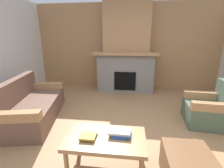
{
  "coord_description": "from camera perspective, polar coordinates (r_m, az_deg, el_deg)",
  "views": [
    {
      "loc": [
        0.17,
        -2.41,
        1.63
      ],
      "look_at": [
        -0.24,
        0.97,
        0.65
      ],
      "focal_mm": 25.55,
      "sensor_mm": 36.0,
      "label": 1
    }
  ],
  "objects": [
    {
      "name": "coffee_table",
      "position": [
        2.15,
        -2.21,
        -19.61
      ],
      "size": [
        1.0,
        0.6,
        0.43
      ],
      "color": "#A87A4C",
      "rests_on": "ground"
    },
    {
      "name": "ottoman",
      "position": [
        2.25,
        25.13,
        -25.23
      ],
      "size": [
        0.52,
        0.52,
        0.4
      ],
      "primitive_type": "cube",
      "color": "brown",
      "rests_on": "ground"
    },
    {
      "name": "armchair",
      "position": [
        3.66,
        31.48,
        -7.8
      ],
      "size": [
        0.82,
        0.82,
        0.85
      ],
      "color": "#4C604C",
      "rests_on": "ground"
    },
    {
      "name": "book_stack_near_edge",
      "position": [
        2.11,
        -8.48,
        -18.0
      ],
      "size": [
        0.21,
        0.2,
        0.05
      ],
      "color": "#3D7F4C",
      "rests_on": "coffee_table"
    },
    {
      "name": "couch",
      "position": [
        3.69,
        -26.91,
        -7.11
      ],
      "size": [
        1.2,
        1.94,
        0.85
      ],
      "color": "brown",
      "rests_on": "ground"
    },
    {
      "name": "wall_back_wood_panel",
      "position": [
        5.42,
        5.24,
        13.11
      ],
      "size": [
        6.0,
        0.12,
        2.7
      ],
      "primitive_type": "cube",
      "color": "#A87A4C",
      "rests_on": "ground"
    },
    {
      "name": "ground",
      "position": [
        2.91,
        2.54,
        -17.95
      ],
      "size": [
        9.0,
        9.0,
        0.0
      ],
      "primitive_type": "plane",
      "color": "#9E754C"
    },
    {
      "name": "book_stack_center",
      "position": [
        2.13,
        2.92,
        -17.06
      ],
      "size": [
        0.29,
        0.21,
        0.07
      ],
      "color": "#335699",
      "rests_on": "coffee_table"
    },
    {
      "name": "fireplace",
      "position": [
        5.05,
        5.05,
        10.78
      ],
      "size": [
        1.9,
        0.82,
        2.7
      ],
      "color": "gray",
      "rests_on": "ground"
    }
  ]
}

